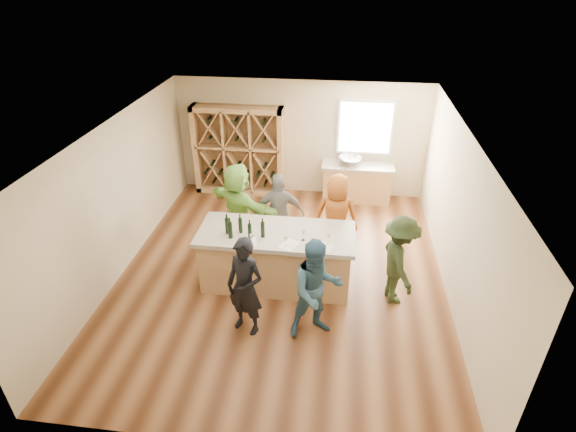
# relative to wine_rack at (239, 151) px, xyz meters

# --- Properties ---
(floor) EXTENTS (6.00, 7.00, 0.10)m
(floor) POSITION_rel_wine_rack_xyz_m (1.50, -3.27, -1.15)
(floor) COLOR brown
(floor) RESTS_ON ground
(ceiling) EXTENTS (6.00, 7.00, 0.10)m
(ceiling) POSITION_rel_wine_rack_xyz_m (1.50, -3.27, 1.75)
(ceiling) COLOR white
(ceiling) RESTS_ON ground
(wall_back) EXTENTS (6.00, 0.10, 2.80)m
(wall_back) POSITION_rel_wine_rack_xyz_m (1.50, 0.28, 0.30)
(wall_back) COLOR beige
(wall_back) RESTS_ON ground
(wall_front) EXTENTS (6.00, 0.10, 2.80)m
(wall_front) POSITION_rel_wine_rack_xyz_m (1.50, -6.82, 0.30)
(wall_front) COLOR beige
(wall_front) RESTS_ON ground
(wall_left) EXTENTS (0.10, 7.00, 2.80)m
(wall_left) POSITION_rel_wine_rack_xyz_m (-1.55, -3.27, 0.30)
(wall_left) COLOR beige
(wall_left) RESTS_ON ground
(wall_right) EXTENTS (0.10, 7.00, 2.80)m
(wall_right) POSITION_rel_wine_rack_xyz_m (4.55, -3.27, 0.30)
(wall_right) COLOR beige
(wall_right) RESTS_ON ground
(window_frame) EXTENTS (1.30, 0.06, 1.30)m
(window_frame) POSITION_rel_wine_rack_xyz_m (3.00, 0.20, 0.65)
(window_frame) COLOR white
(window_frame) RESTS_ON wall_back
(window_pane) EXTENTS (1.18, 0.01, 1.18)m
(window_pane) POSITION_rel_wine_rack_xyz_m (3.00, 0.17, 0.65)
(window_pane) COLOR white
(window_pane) RESTS_ON wall_back
(wine_rack) EXTENTS (2.20, 0.45, 2.20)m
(wine_rack) POSITION_rel_wine_rack_xyz_m (0.00, 0.00, 0.00)
(wine_rack) COLOR tan
(wine_rack) RESTS_ON floor
(back_counter_base) EXTENTS (1.60, 0.58, 0.86)m
(back_counter_base) POSITION_rel_wine_rack_xyz_m (2.90, -0.07, -0.67)
(back_counter_base) COLOR tan
(back_counter_base) RESTS_ON floor
(back_counter_top) EXTENTS (1.70, 0.62, 0.06)m
(back_counter_top) POSITION_rel_wine_rack_xyz_m (2.90, -0.07, -0.21)
(back_counter_top) COLOR #AA9F8B
(back_counter_top) RESTS_ON back_counter_base
(sink) EXTENTS (0.54, 0.54, 0.19)m
(sink) POSITION_rel_wine_rack_xyz_m (2.70, -0.07, -0.09)
(sink) COLOR silver
(sink) RESTS_ON back_counter_top
(faucet) EXTENTS (0.02, 0.02, 0.30)m
(faucet) POSITION_rel_wine_rack_xyz_m (2.70, 0.11, -0.03)
(faucet) COLOR silver
(faucet) RESTS_ON back_counter_top
(tasting_counter_base) EXTENTS (2.60, 1.00, 1.00)m
(tasting_counter_base) POSITION_rel_wine_rack_xyz_m (1.45, -3.53, -0.60)
(tasting_counter_base) COLOR tan
(tasting_counter_base) RESTS_ON floor
(tasting_counter_top) EXTENTS (2.72, 1.12, 0.08)m
(tasting_counter_top) POSITION_rel_wine_rack_xyz_m (1.45, -3.53, -0.06)
(tasting_counter_top) COLOR #AA9F8B
(tasting_counter_top) RESTS_ON tasting_counter_base
(wine_bottle_a) EXTENTS (0.09, 0.09, 0.30)m
(wine_bottle_a) POSITION_rel_wine_rack_xyz_m (0.63, -3.66, 0.13)
(wine_bottle_a) COLOR black
(wine_bottle_a) RESTS_ON tasting_counter_top
(wine_bottle_b) EXTENTS (0.09, 0.09, 0.30)m
(wine_bottle_b) POSITION_rel_wine_rack_xyz_m (0.71, -3.80, 0.13)
(wine_bottle_b) COLOR black
(wine_bottle_b) RESTS_ON tasting_counter_top
(wine_bottle_c) EXTENTS (0.09, 0.09, 0.28)m
(wine_bottle_c) POSITION_rel_wine_rack_xyz_m (0.85, -3.61, 0.12)
(wine_bottle_c) COLOR black
(wine_bottle_c) RESTS_ON tasting_counter_top
(wine_bottle_d) EXTENTS (0.08, 0.08, 0.27)m
(wine_bottle_d) POSITION_rel_wine_rack_xyz_m (1.04, -3.76, 0.12)
(wine_bottle_d) COLOR black
(wine_bottle_d) RESTS_ON tasting_counter_top
(wine_bottle_e) EXTENTS (0.09, 0.09, 0.28)m
(wine_bottle_e) POSITION_rel_wine_rack_xyz_m (1.25, -3.70, 0.12)
(wine_bottle_e) COLOR black
(wine_bottle_e) RESTS_ON tasting_counter_top
(wine_glass_a) EXTENTS (0.10, 0.10, 0.19)m
(wine_glass_a) POSITION_rel_wine_rack_xyz_m (1.10, -3.96, 0.08)
(wine_glass_a) COLOR white
(wine_glass_a) RESTS_ON tasting_counter_top
(wine_glass_b) EXTENTS (0.07, 0.07, 0.17)m
(wine_glass_b) POSITION_rel_wine_rack_xyz_m (1.67, -3.94, 0.06)
(wine_glass_b) COLOR white
(wine_glass_b) RESTS_ON tasting_counter_top
(wine_glass_c) EXTENTS (0.08, 0.08, 0.17)m
(wine_glass_c) POSITION_rel_wine_rack_xyz_m (2.11, -3.93, 0.07)
(wine_glass_c) COLOR white
(wine_glass_c) RESTS_ON tasting_counter_top
(wine_glass_d) EXTENTS (0.07, 0.07, 0.18)m
(wine_glass_d) POSITION_rel_wine_rack_xyz_m (1.94, -3.72, 0.07)
(wine_glass_d) COLOR white
(wine_glass_d) RESTS_ON tasting_counter_top
(wine_glass_e) EXTENTS (0.08, 0.08, 0.17)m
(wine_glass_e) POSITION_rel_wine_rack_xyz_m (2.36, -3.78, 0.06)
(wine_glass_e) COLOR white
(wine_glass_e) RESTS_ON tasting_counter_top
(tasting_menu_a) EXTENTS (0.26, 0.31, 0.00)m
(tasting_menu_a) POSITION_rel_wine_rack_xyz_m (1.08, -3.89, -0.02)
(tasting_menu_a) COLOR white
(tasting_menu_a) RESTS_ON tasting_counter_top
(tasting_menu_b) EXTENTS (0.35, 0.39, 0.00)m
(tasting_menu_b) POSITION_rel_wine_rack_xyz_m (1.73, -3.90, -0.02)
(tasting_menu_b) COLOR white
(tasting_menu_b) RESTS_ON tasting_counter_top
(tasting_menu_c) EXTENTS (0.26, 0.31, 0.00)m
(tasting_menu_c) POSITION_rel_wine_rack_xyz_m (2.33, -3.88, -0.02)
(tasting_menu_c) COLOR white
(tasting_menu_c) RESTS_ON tasting_counter_top
(person_near_left) EXTENTS (0.73, 0.64, 1.69)m
(person_near_left) POSITION_rel_wine_rack_xyz_m (1.16, -4.77, -0.26)
(person_near_left) COLOR black
(person_near_left) RESTS_ON floor
(person_near_right) EXTENTS (0.94, 0.73, 1.70)m
(person_near_right) POSITION_rel_wine_rack_xyz_m (2.25, -4.71, -0.25)
(person_near_right) COLOR #335972
(person_near_right) RESTS_ON floor
(person_server) EXTENTS (0.72, 1.14, 1.63)m
(person_server) POSITION_rel_wine_rack_xyz_m (3.55, -3.74, -0.28)
(person_server) COLOR #263319
(person_server) RESTS_ON floor
(person_far_mid) EXTENTS (1.03, 0.60, 1.68)m
(person_far_mid) POSITION_rel_wine_rack_xyz_m (1.35, -2.46, -0.26)
(person_far_mid) COLOR slate
(person_far_mid) RESTS_ON floor
(person_far_right) EXTENTS (0.89, 0.62, 1.73)m
(person_far_right) POSITION_rel_wine_rack_xyz_m (2.46, -2.49, -0.23)
(person_far_right) COLOR #994C19
(person_far_right) RESTS_ON floor
(person_far_left) EXTENTS (1.77, 1.41, 1.84)m
(person_far_left) POSITION_rel_wine_rack_xyz_m (0.54, -2.46, -0.18)
(person_far_left) COLOR #8CC64C
(person_far_left) RESTS_ON floor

